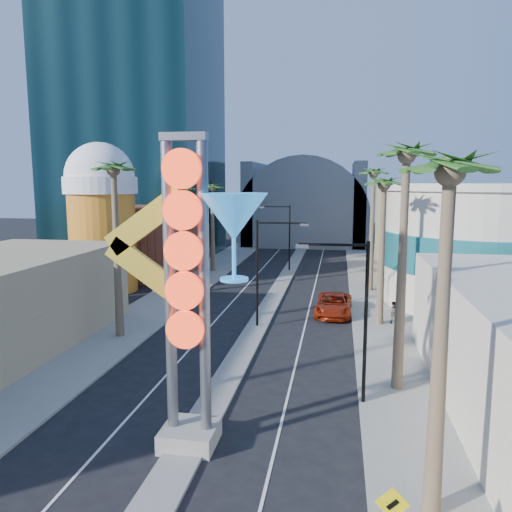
% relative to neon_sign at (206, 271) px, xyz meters
% --- Properties ---
extents(ground, '(240.00, 240.00, 0.00)m').
position_rel_neon_sign_xyz_m(ground, '(-0.82, -2.96, -7.31)').
color(ground, black).
rests_on(ground, ground).
extents(sidewalk_west, '(5.00, 100.00, 0.15)m').
position_rel_neon_sign_xyz_m(sidewalk_west, '(-10.32, 32.04, -7.23)').
color(sidewalk_west, gray).
rests_on(sidewalk_west, ground).
extents(sidewalk_east, '(5.00, 100.00, 0.15)m').
position_rel_neon_sign_xyz_m(sidewalk_east, '(8.68, 32.04, -7.23)').
color(sidewalk_east, gray).
rests_on(sidewalk_east, ground).
extents(median, '(1.60, 84.00, 0.15)m').
position_rel_neon_sign_xyz_m(median, '(-0.82, 35.04, -7.23)').
color(median, gray).
rests_on(median, ground).
extents(hotel_tower, '(20.00, 20.00, 50.00)m').
position_rel_neon_sign_xyz_m(hotel_tower, '(-22.82, 49.04, 17.69)').
color(hotel_tower, black).
rests_on(hotel_tower, ground).
extents(brick_filler_west, '(10.00, 10.00, 8.00)m').
position_rel_neon_sign_xyz_m(brick_filler_west, '(-16.82, 35.04, -3.31)').
color(brick_filler_west, brown).
rests_on(brick_filler_west, ground).
extents(filler_east, '(10.00, 20.00, 10.00)m').
position_rel_neon_sign_xyz_m(filler_east, '(15.18, 45.04, -2.31)').
color(filler_east, tan).
rests_on(filler_east, ground).
extents(beer_mug, '(7.00, 7.00, 14.50)m').
position_rel_neon_sign_xyz_m(beer_mug, '(-17.82, 27.04, 0.54)').
color(beer_mug, '#C85A1A').
rests_on(beer_mug, ground).
extents(turquoise_building, '(16.60, 16.60, 10.60)m').
position_rel_neon_sign_xyz_m(turquoise_building, '(17.18, 27.04, -2.06)').
color(turquoise_building, beige).
rests_on(turquoise_building, ground).
extents(canopy, '(22.00, 16.00, 22.00)m').
position_rel_neon_sign_xyz_m(canopy, '(-0.82, 69.04, -3.00)').
color(canopy, slate).
rests_on(canopy, ground).
extents(neon_sign, '(6.53, 2.60, 12.55)m').
position_rel_neon_sign_xyz_m(neon_sign, '(0.00, 0.00, 0.00)').
color(neon_sign, gray).
rests_on(neon_sign, ground).
extents(streetlight_0, '(3.79, 0.25, 8.00)m').
position_rel_neon_sign_xyz_m(streetlight_0, '(-0.27, 17.04, -2.43)').
color(streetlight_0, black).
rests_on(streetlight_0, ground).
extents(streetlight_1, '(3.79, 0.25, 8.00)m').
position_rel_neon_sign_xyz_m(streetlight_1, '(-1.36, 41.04, -2.43)').
color(streetlight_1, black).
rests_on(streetlight_1, ground).
extents(streetlight_2, '(3.45, 0.25, 8.00)m').
position_rel_neon_sign_xyz_m(streetlight_2, '(5.91, 5.04, -2.47)').
color(streetlight_2, black).
rests_on(streetlight_2, ground).
extents(palm_1, '(2.40, 2.40, 12.70)m').
position_rel_neon_sign_xyz_m(palm_1, '(-9.82, 13.04, 3.52)').
color(palm_1, brown).
rests_on(palm_1, ground).
extents(palm_2, '(2.40, 2.40, 11.20)m').
position_rel_neon_sign_xyz_m(palm_2, '(-9.82, 27.04, 2.17)').
color(palm_2, brown).
rests_on(palm_2, ground).
extents(palm_3, '(2.40, 2.40, 11.20)m').
position_rel_neon_sign_xyz_m(palm_3, '(-9.82, 39.04, 2.17)').
color(palm_3, brown).
rests_on(palm_3, ground).
extents(palm_4, '(2.40, 2.40, 12.20)m').
position_rel_neon_sign_xyz_m(palm_4, '(8.18, -2.96, 3.07)').
color(palm_4, brown).
rests_on(palm_4, ground).
extents(palm_5, '(2.40, 2.40, 13.20)m').
position_rel_neon_sign_xyz_m(palm_5, '(8.18, 7.04, 3.96)').
color(palm_5, brown).
rests_on(palm_5, ground).
extents(palm_6, '(2.40, 2.40, 11.70)m').
position_rel_neon_sign_xyz_m(palm_6, '(8.18, 19.04, 2.62)').
color(palm_6, brown).
rests_on(palm_6, ground).
extents(palm_7, '(2.40, 2.40, 12.70)m').
position_rel_neon_sign_xyz_m(palm_7, '(8.18, 31.04, 3.52)').
color(palm_7, brown).
rests_on(palm_7, ground).
extents(red_pickup, '(3.04, 6.21, 1.70)m').
position_rel_neon_sign_xyz_m(red_pickup, '(4.75, 21.57, -6.46)').
color(red_pickup, '#96220B').
rests_on(red_pickup, ground).
extents(pedestrian_b, '(0.92, 0.77, 1.70)m').
position_rel_neon_sign_xyz_m(pedestrian_b, '(9.19, 19.26, -6.31)').
color(pedestrian_b, gray).
rests_on(pedestrian_b, sidewalk_east).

